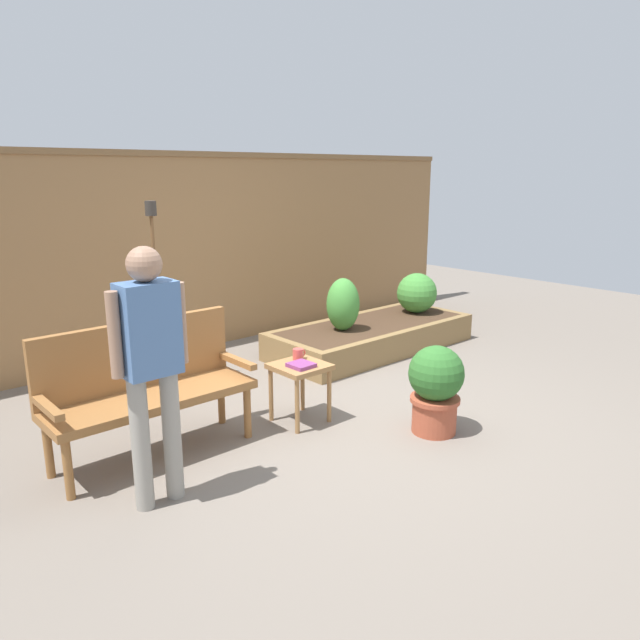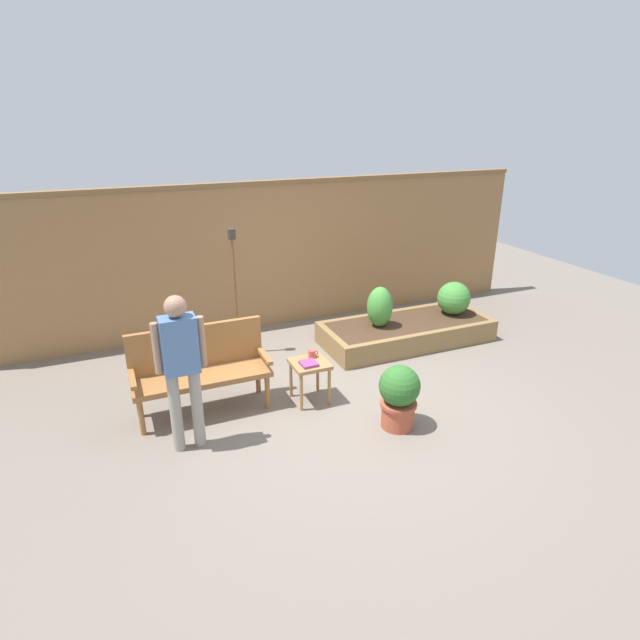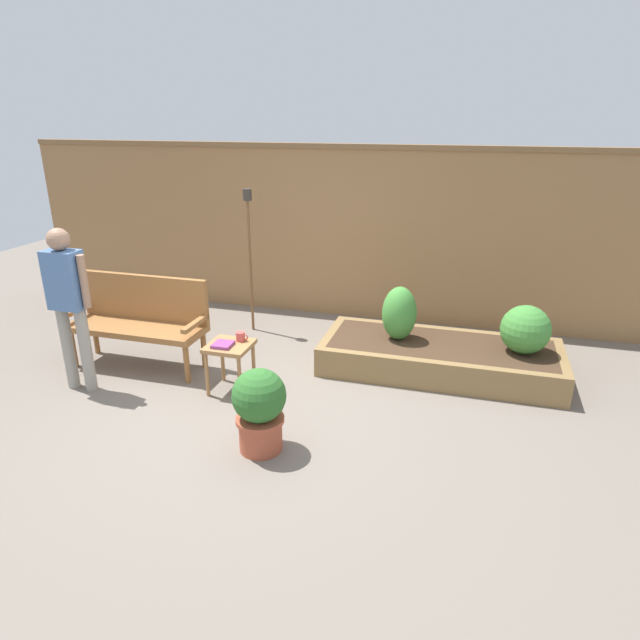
{
  "view_description": "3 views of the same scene",
  "coord_description": "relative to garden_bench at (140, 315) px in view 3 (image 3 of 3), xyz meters",
  "views": [
    {
      "loc": [
        -3.17,
        -3.22,
        1.96
      ],
      "look_at": [
        0.23,
        0.59,
        0.68
      ],
      "focal_mm": 33.48,
      "sensor_mm": 36.0,
      "label": 1
    },
    {
      "loc": [
        -2.22,
        -4.56,
        3.03
      ],
      "look_at": [
        -0.04,
        0.59,
        0.8
      ],
      "focal_mm": 29.16,
      "sensor_mm": 36.0,
      "label": 2
    },
    {
      "loc": [
        1.81,
        -4.06,
        2.49
      ],
      "look_at": [
        0.49,
        0.47,
        0.71
      ],
      "focal_mm": 30.78,
      "sensor_mm": 36.0,
      "label": 3
    }
  ],
  "objects": [
    {
      "name": "ground_plane",
      "position": [
        1.47,
        -0.53,
        -0.54
      ],
      "size": [
        14.0,
        14.0,
        0.0
      ],
      "primitive_type": "plane",
      "color": "#70665B"
    },
    {
      "name": "tiki_torch",
      "position": [
        0.73,
        1.22,
        0.62
      ],
      "size": [
        0.1,
        0.1,
        1.7
      ],
      "color": "brown",
      "rests_on": "ground_plane"
    },
    {
      "name": "shrub_far_corner",
      "position": [
        3.81,
        0.7,
        -0.01
      ],
      "size": [
        0.48,
        0.48,
        0.48
      ],
      "color": "brown",
      "rests_on": "raised_planter_bed"
    },
    {
      "name": "side_table",
      "position": [
        1.15,
        -0.31,
        -0.15
      ],
      "size": [
        0.4,
        0.4,
        0.48
      ],
      "color": "#9E7042",
      "rests_on": "ground_plane"
    },
    {
      "name": "fence_back",
      "position": [
        1.47,
        2.07,
        0.55
      ],
      "size": [
        8.4,
        0.14,
        2.16
      ],
      "color": "olive",
      "rests_on": "ground_plane"
    },
    {
      "name": "raised_planter_bed",
      "position": [
        3.02,
        0.68,
        -0.39
      ],
      "size": [
        2.4,
        1.0,
        0.3
      ],
      "color": "olive",
      "rests_on": "ground_plane"
    },
    {
      "name": "potted_boxwood",
      "position": [
        1.79,
        -1.15,
        -0.17
      ],
      "size": [
        0.42,
        0.42,
        0.69
      ],
      "color": "#A84C33",
      "rests_on": "ground_plane"
    },
    {
      "name": "book_on_table",
      "position": [
        1.11,
        -0.37,
        -0.05
      ],
      "size": [
        0.18,
        0.19,
        0.03
      ],
      "primitive_type": "cube",
      "rotation": [
        0.0,
        0.0,
        0.03
      ],
      "color": "#7F3875",
      "rests_on": "side_table"
    },
    {
      "name": "shrub_near_bench",
      "position": [
        2.58,
        0.7,
        0.04
      ],
      "size": [
        0.35,
        0.35,
        0.56
      ],
      "color": "brown",
      "rests_on": "raised_planter_bed"
    },
    {
      "name": "cup_on_table",
      "position": [
        1.22,
        -0.2,
        -0.02
      ],
      "size": [
        0.12,
        0.09,
        0.09
      ],
      "color": "#CC4C47",
      "rests_on": "side_table"
    },
    {
      "name": "person_by_bench",
      "position": [
        -0.26,
        -0.67,
        0.39
      ],
      "size": [
        0.47,
        0.2,
        1.56
      ],
      "color": "gray",
      "rests_on": "ground_plane"
    },
    {
      "name": "garden_bench",
      "position": [
        0.0,
        0.0,
        0.0
      ],
      "size": [
        1.44,
        0.48,
        0.94
      ],
      "color": "#936033",
      "rests_on": "ground_plane"
    }
  ]
}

